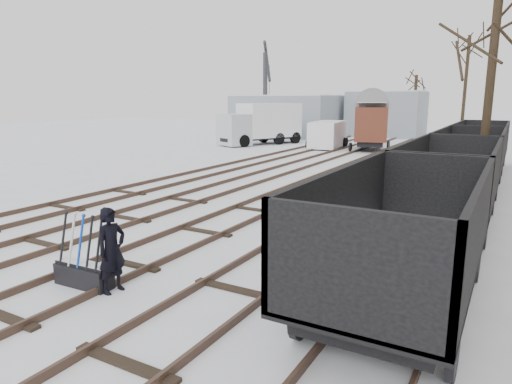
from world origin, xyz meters
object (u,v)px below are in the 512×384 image
panel_van (328,134)px  box_van_wagon (371,122)px  lorry (261,123)px  freight_wagon_a (402,257)px  worker (112,250)px  ground_frame (84,273)px  crane (266,112)px

panel_van → box_van_wagon: bearing=-5.0°
box_van_wagon → lorry: box_van_wagon is taller
box_van_wagon → freight_wagon_a: bearing=-88.8°
worker → panel_van: (-5.94, 27.43, 0.20)m
box_van_wagon → worker: bearing=-100.3°
freight_wagon_a → lorry: 30.34m
box_van_wagon → panel_van: bearing=166.2°
ground_frame → lorry: lorry is taller
worker → crane: 38.56m
ground_frame → box_van_wagon: bearing=91.6°
panel_van → worker: bearing=-84.8°
worker → panel_van: bearing=17.7°
freight_wagon_a → box_van_wagon: 26.57m
worker → box_van_wagon: box_van_wagon is taller
worker → box_van_wagon: (-2.66, 27.54, 1.18)m
ground_frame → crane: 38.38m
crane → worker: bearing=-88.2°
worker → freight_wagon_a: freight_wagon_a is taller
worker → box_van_wagon: bearing=11.0°
ground_frame → freight_wagon_a: bearing=18.7°
worker → crane: size_ratio=0.19×
crane → freight_wagon_a: bearing=-80.0°
lorry → freight_wagon_a: bearing=-31.5°
ground_frame → crane: (-14.81, 35.34, 2.16)m
crane → lorry: bearing=-86.2°
panel_van → crane: bearing=133.9°
freight_wagon_a → box_van_wagon: box_van_wagon is taller
ground_frame → panel_van: size_ratio=0.31×
lorry → crane: size_ratio=0.84×
ground_frame → crane: size_ratio=0.16×
panel_van → crane: (-9.62, 7.81, 1.38)m
worker → panel_van: panel_van is taller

